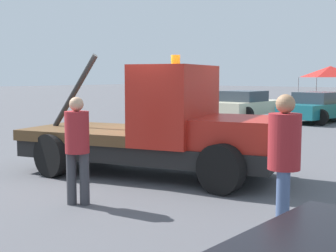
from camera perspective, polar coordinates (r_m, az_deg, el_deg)
The scene contains 8 objects.
ground_plane at distance 9.77m, azimuth -2.28°, elevation -5.94°, with size 160.00×160.00×0.00m, color #545459.
tow_truck at distance 9.47m, azimuth -0.47°, elevation -0.49°, with size 5.75×3.37×2.51m.
person_near_truck at distance 5.98m, azimuth 13.97°, elevation -3.57°, with size 0.40×0.40×1.82m.
person_at_hood at distance 7.49m, azimuth -11.01°, elevation -2.04°, with size 0.38×0.38×1.71m.
parked_car_charcoal at distance 25.17m, azimuth 1.04°, elevation 2.92°, with size 2.85×4.55×1.34m.
parked_car_cream at distance 23.02m, azimuth 9.39°, elevation 2.55°, with size 2.53×4.52×1.34m.
parked_car_teal at distance 22.06m, azimuth 18.01°, elevation 2.18°, with size 2.69×4.74×1.34m.
canopy_tent_red at distance 34.41m, azimuth 19.16°, elevation 6.27°, with size 3.26×3.26×2.74m.
Camera 1 is at (6.37, -7.12, 2.03)m, focal length 50.00 mm.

